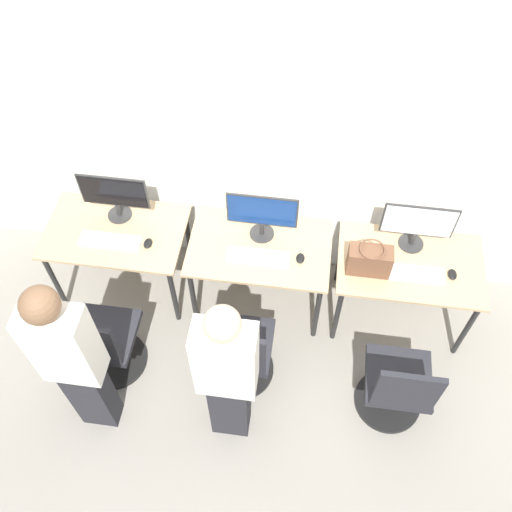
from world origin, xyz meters
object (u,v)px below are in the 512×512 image
monitor_right (418,224)px  keyboard_right (412,274)px  person_left (72,360)px  monitor_left (114,195)px  person_center (227,374)px  office_chair_right (397,389)px  keyboard_center (258,257)px  monitor_center (262,214)px  office_chair_left (104,345)px  office_chair_center (240,355)px  handbag (369,260)px  mouse_right (452,274)px  mouse_left (148,243)px  mouse_center (300,258)px  keyboard_left (110,241)px

monitor_right → keyboard_right: (0.00, -0.27, -0.21)m
person_left → keyboard_right: (2.07, 1.03, -0.17)m
monitor_left → person_center: 1.60m
keyboard_right → office_chair_right: bearing=-93.2°
keyboard_center → person_center: size_ratio=0.29×
person_center → monitor_right: person_center is taller
monitor_center → keyboard_right: 1.13m
office_chair_left → keyboard_right: size_ratio=1.96×
office_chair_left → office_chair_center: same height
person_center → handbag: person_center is taller
office_chair_right → handbag: size_ratio=2.95×
person_center → mouse_right: bearing=35.3°
person_left → mouse_left: bearing=80.4°
office_chair_center → person_left: bearing=-155.6°
keyboard_center → mouse_center: mouse_center is taller
keyboard_left → mouse_right: 2.45m
mouse_right → mouse_left: bearing=-179.4°
keyboard_center → handbag: (0.77, 0.01, 0.11)m
mouse_right → monitor_left: bearing=174.8°
mouse_center → monitor_right: size_ratio=0.18×
office_chair_left → mouse_left: bearing=72.9°
person_center → handbag: bearing=49.6°
monitor_center → handbag: monitor_center is taller
person_left → keyboard_center: size_ratio=3.59×
keyboard_center → mouse_center: bearing=5.3°
mouse_left → keyboard_center: mouse_left is taller
office_chair_left → office_chair_center: bearing=3.4°
keyboard_center → keyboard_right: same height
mouse_left → person_center: size_ratio=0.06×
mouse_left → keyboard_center: (0.81, -0.01, -0.01)m
office_chair_right → office_chair_left: bearing=178.7°
office_chair_left → office_chair_right: same height
mouse_left → office_chair_left: bearing=-107.1°
mouse_left → monitor_center: size_ratio=0.18×
keyboard_left → keyboard_right: size_ratio=1.00×
monitor_center → person_center: size_ratio=0.33×
mouse_left → monitor_center: bearing=14.9°
monitor_right → monitor_center: bearing=-177.1°
person_left → handbag: 2.04m
monitor_left → handbag: size_ratio=1.69×
mouse_right → monitor_right: bearing=138.7°
person_center → mouse_right: person_center is taller
monitor_center → keyboard_center: size_ratio=1.12×
keyboard_right → office_chair_right: 0.80m
mouse_left → office_chair_center: bearing=-38.9°
monitor_right → office_chair_right: monitor_right is taller
person_left → person_center: (0.93, 0.06, -0.05)m
mouse_left → office_chair_center: office_chair_center is taller
monitor_left → office_chair_right: bearing=-24.4°
keyboard_left → mouse_right: (2.45, 0.04, 0.01)m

